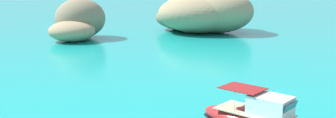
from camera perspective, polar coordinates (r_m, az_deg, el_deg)
islet_large at (r=68.58m, az=5.16°, el=6.91°), size 19.99×21.84×7.57m
islet_small at (r=61.23m, az=-13.41°, el=5.47°), size 11.80×13.33×6.30m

